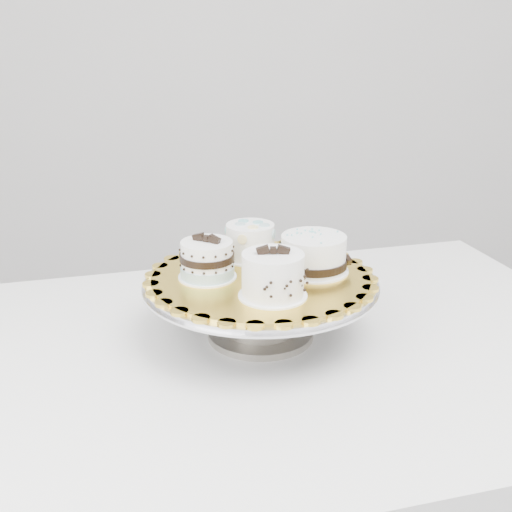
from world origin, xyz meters
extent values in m
cube|color=white|center=(0.01, 0.23, 0.73)|extent=(1.33, 0.95, 0.04)
cube|color=white|center=(0.56, 0.65, 0.35)|extent=(0.05, 0.05, 0.71)
cylinder|color=gray|center=(0.00, 0.27, 0.76)|extent=(0.19, 0.19, 0.01)
cylinder|color=gray|center=(0.00, 0.27, 0.80)|extent=(0.12, 0.12, 0.10)
cylinder|color=silver|center=(0.00, 0.27, 0.86)|extent=(0.40, 0.40, 0.01)
cylinder|color=silver|center=(0.00, 0.27, 0.85)|extent=(0.41, 0.41, 0.00)
cylinder|color=gold|center=(0.00, 0.27, 0.86)|extent=(0.49, 0.49, 0.01)
cylinder|color=white|center=(0.00, 0.18, 0.87)|extent=(0.11, 0.11, 0.00)
cylinder|color=white|center=(0.00, 0.18, 0.90)|extent=(0.11, 0.11, 0.07)
cylinder|color=white|center=(-0.09, 0.27, 0.87)|extent=(0.10, 0.10, 0.00)
cylinder|color=white|center=(-0.09, 0.27, 0.90)|extent=(0.12, 0.12, 0.06)
cylinder|color=#9CC2C6|center=(-0.09, 0.27, 0.88)|extent=(0.09, 0.09, 0.02)
cylinder|color=black|center=(-0.09, 0.27, 0.90)|extent=(0.09, 0.09, 0.01)
cylinder|color=white|center=(0.00, 0.36, 0.87)|extent=(0.10, 0.10, 0.00)
cylinder|color=white|center=(0.00, 0.36, 0.90)|extent=(0.10, 0.10, 0.06)
cylinder|color=white|center=(0.10, 0.27, 0.87)|extent=(0.13, 0.13, 0.00)
cylinder|color=white|center=(0.10, 0.27, 0.90)|extent=(0.13, 0.13, 0.06)
cylinder|color=black|center=(0.10, 0.27, 0.88)|extent=(0.12, 0.12, 0.01)
camera|label=1|loc=(-0.19, -0.75, 1.28)|focal=45.00mm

